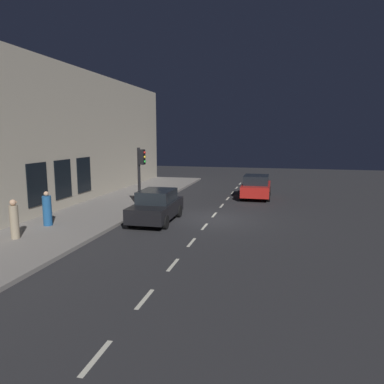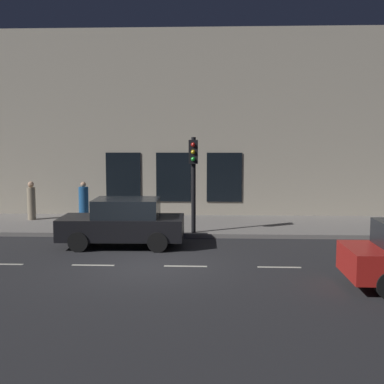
% 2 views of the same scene
% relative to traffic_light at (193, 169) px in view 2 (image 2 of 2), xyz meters
% --- Properties ---
extents(ground_plane, '(60.00, 60.00, 0.00)m').
position_rel_traffic_light_xyz_m(ground_plane, '(-4.22, 1.05, -2.44)').
color(ground_plane, '#28282B').
extents(sidewalk, '(4.50, 32.00, 0.15)m').
position_rel_traffic_light_xyz_m(sidewalk, '(2.03, 1.05, -2.37)').
color(sidewalk, gray).
rests_on(sidewalk, ground).
extents(building_facade, '(0.65, 32.00, 8.28)m').
position_rel_traffic_light_xyz_m(building_facade, '(4.58, 1.05, 1.69)').
color(building_facade, '#B2A893').
rests_on(building_facade, ground).
extents(lane_centre_line, '(0.12, 27.20, 0.01)m').
position_rel_traffic_light_xyz_m(lane_centre_line, '(-4.22, 0.05, -2.44)').
color(lane_centre_line, beige).
rests_on(lane_centre_line, ground).
extents(traffic_light, '(0.50, 0.32, 3.44)m').
position_rel_traffic_light_xyz_m(traffic_light, '(0.00, 0.00, 0.00)').
color(traffic_light, black).
rests_on(traffic_light, sidewalk).
extents(parked_car_1, '(1.96, 4.06, 1.58)m').
position_rel_traffic_light_xyz_m(parked_car_1, '(-1.68, 2.24, -1.65)').
color(parked_car_1, black).
rests_on(parked_car_1, ground).
extents(pedestrian_0, '(0.47, 0.47, 1.60)m').
position_rel_traffic_light_xyz_m(pedestrian_0, '(2.70, 6.88, -1.54)').
color(pedestrian_0, gray).
rests_on(pedestrian_0, sidewalk).
extents(pedestrian_1, '(0.49, 0.49, 1.59)m').
position_rel_traffic_light_xyz_m(pedestrian_1, '(2.75, 4.69, -1.57)').
color(pedestrian_1, '#1E5189').
rests_on(pedestrian_1, sidewalk).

